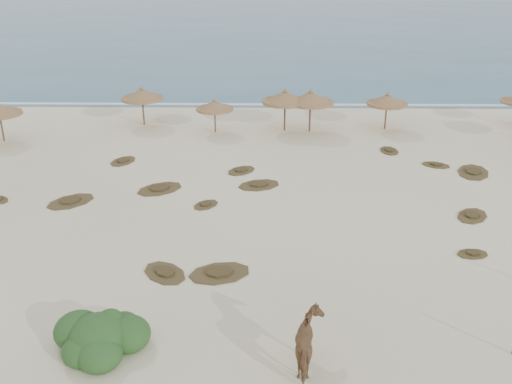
% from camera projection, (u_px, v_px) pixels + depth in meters
% --- Properties ---
extents(ground, '(160.00, 160.00, 0.00)m').
position_uv_depth(ground, '(278.00, 261.00, 24.55)').
color(ground, beige).
rests_on(ground, ground).
extents(ocean, '(200.00, 100.00, 0.01)m').
position_uv_depth(ocean, '(269.00, 27.00, 93.28)').
color(ocean, '#2A5A7F').
rests_on(ocean, ground).
extents(foam_line, '(70.00, 0.60, 0.01)m').
position_uv_depth(foam_line, '(272.00, 105.00, 48.38)').
color(foam_line, silver).
rests_on(foam_line, ground).
extents(palapa_1, '(4.16, 4.16, 2.94)m').
position_uv_depth(palapa_1, '(142.00, 95.00, 42.17)').
color(palapa_1, brown).
rests_on(palapa_1, ground).
extents(palapa_2, '(3.43, 3.43, 2.51)m').
position_uv_depth(palapa_2, '(215.00, 106.00, 40.55)').
color(palapa_2, brown).
rests_on(palapa_2, ground).
extents(palapa_3, '(3.54, 3.54, 3.14)m').
position_uv_depth(palapa_3, '(311.00, 98.00, 40.57)').
color(palapa_3, brown).
rests_on(palapa_3, ground).
extents(palapa_4, '(3.69, 3.69, 3.14)m').
position_uv_depth(palapa_4, '(285.00, 98.00, 40.75)').
color(palapa_4, brown).
rests_on(palapa_4, ground).
extents(palapa_5, '(3.02, 3.02, 2.78)m').
position_uv_depth(palapa_5, '(387.00, 100.00, 41.16)').
color(palapa_5, brown).
rests_on(palapa_5, ground).
extents(horse, '(1.07, 2.18, 1.80)m').
position_uv_depth(horse, '(310.00, 344.00, 18.05)').
color(horse, brown).
rests_on(horse, ground).
extents(bush, '(3.31, 2.91, 1.48)m').
position_uv_depth(bush, '(100.00, 337.00, 19.00)').
color(bush, '#325D28').
rests_on(bush, ground).
extents(scrub_1, '(3.01, 3.00, 0.16)m').
position_uv_depth(scrub_1, '(71.00, 201.00, 30.10)').
color(scrub_1, brown).
rests_on(scrub_1, ground).
extents(scrub_2, '(1.72, 1.79, 0.16)m').
position_uv_depth(scrub_2, '(206.00, 205.00, 29.71)').
color(scrub_2, brown).
rests_on(scrub_2, ground).
extents(scrub_3, '(2.83, 2.37, 0.16)m').
position_uv_depth(scrub_3, '(259.00, 185.00, 32.16)').
color(scrub_3, brown).
rests_on(scrub_3, ground).
extents(scrub_4, '(2.31, 2.45, 0.16)m').
position_uv_depth(scrub_4, '(472.00, 216.00, 28.51)').
color(scrub_4, brown).
rests_on(scrub_4, ground).
extents(scrub_5, '(2.64, 3.19, 0.16)m').
position_uv_depth(scrub_5, '(473.00, 172.00, 33.96)').
color(scrub_5, brown).
rests_on(scrub_5, ground).
extents(scrub_6, '(1.94, 2.31, 0.16)m').
position_uv_depth(scrub_6, '(123.00, 161.00, 35.69)').
color(scrub_6, brown).
rests_on(scrub_6, ground).
extents(scrub_7, '(1.26, 1.85, 0.16)m').
position_uv_depth(scrub_7, '(389.00, 151.00, 37.49)').
color(scrub_7, brown).
rests_on(scrub_7, ground).
extents(scrub_9, '(3.00, 2.43, 0.16)m').
position_uv_depth(scrub_9, '(220.00, 273.00, 23.55)').
color(scrub_9, brown).
rests_on(scrub_9, ground).
extents(scrub_10, '(2.00, 1.69, 0.16)m').
position_uv_depth(scrub_10, '(436.00, 165.00, 35.07)').
color(scrub_10, brown).
rests_on(scrub_10, ground).
extents(scrub_11, '(2.53, 2.55, 0.16)m').
position_uv_depth(scrub_11, '(165.00, 273.00, 23.56)').
color(scrub_11, brown).
rests_on(scrub_11, ground).
extents(scrub_12, '(1.52, 1.12, 0.16)m').
position_uv_depth(scrub_12, '(472.00, 254.00, 25.01)').
color(scrub_12, brown).
rests_on(scrub_12, ground).
extents(scrub_13, '(2.23, 2.26, 0.16)m').
position_uv_depth(scrub_13, '(241.00, 170.00, 34.20)').
color(scrub_13, brown).
rests_on(scrub_13, ground).
extents(scrub_14, '(3.12, 2.92, 0.16)m').
position_uv_depth(scrub_14, '(160.00, 189.00, 31.65)').
color(scrub_14, brown).
rests_on(scrub_14, ground).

